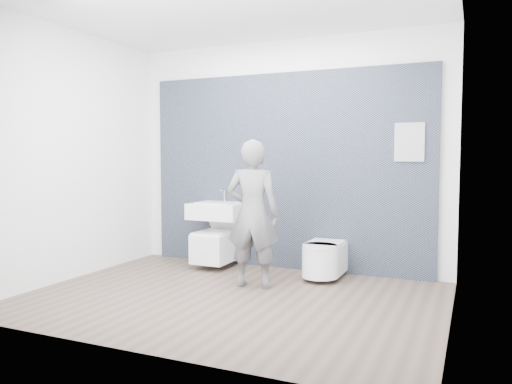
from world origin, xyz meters
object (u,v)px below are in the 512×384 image
at_px(toilet_rounded, 323,259).
at_px(visitor, 253,214).
at_px(toilet_square, 216,245).
at_px(washbasin, 218,210).

xyz_separation_m(toilet_rounded, visitor, (-0.59, -0.63, 0.55)).
relative_size(toilet_square, visitor, 0.47).
distance_m(washbasin, toilet_rounded, 1.48).
xyz_separation_m(toilet_square, visitor, (0.80, -0.67, 0.50)).
bearing_deg(toilet_square, toilet_rounded, -1.67).
xyz_separation_m(washbasin, toilet_rounded, (1.39, -0.09, -0.48)).
bearing_deg(visitor, washbasin, -50.05).
bearing_deg(toilet_square, washbasin, 90.00).
bearing_deg(visitor, toilet_rounded, -141.53).
height_order(washbasin, toilet_rounded, washbasin).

